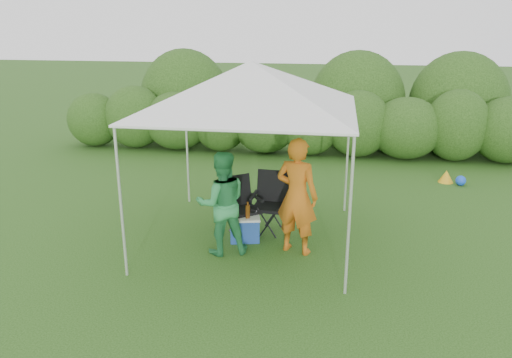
% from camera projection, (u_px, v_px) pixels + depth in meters
% --- Properties ---
extents(ground, '(70.00, 70.00, 0.00)m').
position_uv_depth(ground, '(246.00, 251.00, 7.66)').
color(ground, '#305B1C').
extents(hedge, '(12.47, 1.53, 1.80)m').
position_uv_depth(hedge, '(293.00, 123.00, 13.03)').
color(hedge, '#2E541A').
rests_on(hedge, ground).
extents(canopy, '(3.10, 3.10, 2.83)m').
position_uv_depth(canopy, '(251.00, 86.00, 7.39)').
color(canopy, silver).
rests_on(canopy, ground).
extents(chair_right, '(0.65, 0.60, 1.00)m').
position_uv_depth(chair_right, '(272.00, 198.00, 8.30)').
color(chair_right, black).
rests_on(chair_right, ground).
extents(chair_left, '(0.76, 0.75, 0.96)m').
position_uv_depth(chair_left, '(239.00, 202.00, 8.19)').
color(chair_left, black).
rests_on(chair_left, ground).
extents(man, '(0.75, 0.61, 1.79)m').
position_uv_depth(man, '(297.00, 196.00, 7.41)').
color(man, '#C56116').
rests_on(man, ground).
extents(woman, '(0.93, 0.83, 1.59)m').
position_uv_depth(woman, '(222.00, 203.00, 7.42)').
color(woman, '#2D8B4B').
rests_on(woman, ground).
extents(cooler, '(0.55, 0.45, 0.40)m').
position_uv_depth(cooler, '(245.00, 228.00, 8.00)').
color(cooler, '#2349A0').
rests_on(cooler, ground).
extents(bottle, '(0.07, 0.07, 0.27)m').
position_uv_depth(bottle, '(248.00, 210.00, 7.86)').
color(bottle, '#592D0C').
rests_on(bottle, cooler).
extents(lawn_toy, '(0.54, 0.45, 0.27)m').
position_uv_depth(lawn_toy, '(450.00, 177.00, 10.85)').
color(lawn_toy, gold).
rests_on(lawn_toy, ground).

